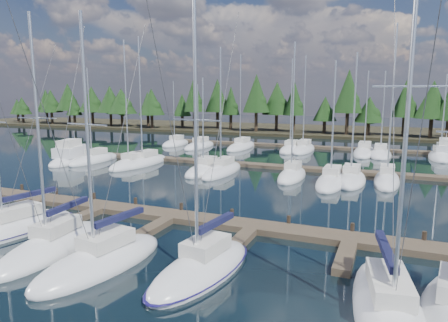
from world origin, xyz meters
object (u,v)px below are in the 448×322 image
at_px(front_sailboat_2, 53,246).
at_px(main_dock, 170,219).
at_px(motor_yacht_right, 445,154).
at_px(front_sailboat_1, 11,229).
at_px(front_sailboat_5, 389,314).
at_px(motor_yacht_left, 72,158).
at_px(front_sailboat_3, 101,261).
at_px(front_sailboat_4, 202,268).

bearing_deg(front_sailboat_2, main_dock, 64.85).
bearing_deg(motor_yacht_right, front_sailboat_1, -122.66).
xyz_separation_m(front_sailboat_1, front_sailboat_5, (22.33, -1.51, 0.03)).
height_order(front_sailboat_2, motor_yacht_right, front_sailboat_2).
relative_size(motor_yacht_left, motor_yacht_right, 1.10).
relative_size(front_sailboat_3, front_sailboat_4, 0.97).
distance_m(front_sailboat_1, motor_yacht_left, 28.30).
height_order(main_dock, front_sailboat_3, front_sailboat_3).
distance_m(main_dock, front_sailboat_1, 10.11).
xyz_separation_m(front_sailboat_4, motor_yacht_right, (15.46, 46.17, 0.21)).
bearing_deg(front_sailboat_2, motor_yacht_left, 131.52).
bearing_deg(front_sailboat_3, front_sailboat_2, 171.57).
height_order(front_sailboat_1, motor_yacht_right, front_sailboat_1).
distance_m(main_dock, front_sailboat_4, 8.65).
bearing_deg(front_sailboat_5, front_sailboat_1, 176.13).
bearing_deg(motor_yacht_left, front_sailboat_5, -32.11).
distance_m(front_sailboat_2, motor_yacht_left, 32.21).
distance_m(front_sailboat_1, front_sailboat_2, 4.90).
bearing_deg(front_sailboat_5, main_dock, 152.13).
bearing_deg(motor_yacht_left, motor_yacht_right, 26.34).
height_order(front_sailboat_1, front_sailboat_2, front_sailboat_2).
distance_m(front_sailboat_1, front_sailboat_3, 8.79).
relative_size(front_sailboat_2, motor_yacht_left, 1.34).
relative_size(main_dock, front_sailboat_3, 3.30).
relative_size(front_sailboat_2, front_sailboat_4, 0.99).
bearing_deg(motor_yacht_right, front_sailboat_5, -98.33).
xyz_separation_m(front_sailboat_2, front_sailboat_3, (3.86, -0.57, -0.01)).
xyz_separation_m(front_sailboat_2, front_sailboat_4, (9.02, 0.64, -0.00)).
distance_m(front_sailboat_2, front_sailboat_3, 3.91).
bearing_deg(motor_yacht_right, motor_yacht_left, -153.66).
xyz_separation_m(motor_yacht_left, motor_yacht_right, (45.83, 22.69, -0.03)).
distance_m(front_sailboat_5, motor_yacht_left, 45.96).
height_order(front_sailboat_1, front_sailboat_4, front_sailboat_4).
bearing_deg(main_dock, front_sailboat_3, -86.46).
relative_size(front_sailboat_5, motor_yacht_left, 1.60).
bearing_deg(front_sailboat_1, motor_yacht_right, 57.34).
bearing_deg(motor_yacht_right, main_dock, -118.04).
xyz_separation_m(main_dock, front_sailboat_5, (14.20, -7.51, 0.10)).
xyz_separation_m(front_sailboat_2, motor_yacht_right, (24.48, 46.81, 0.21)).
bearing_deg(motor_yacht_left, front_sailboat_2, -48.48).
bearing_deg(front_sailboat_5, front_sailboat_2, 179.00).
height_order(front_sailboat_4, motor_yacht_left, front_sailboat_4).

